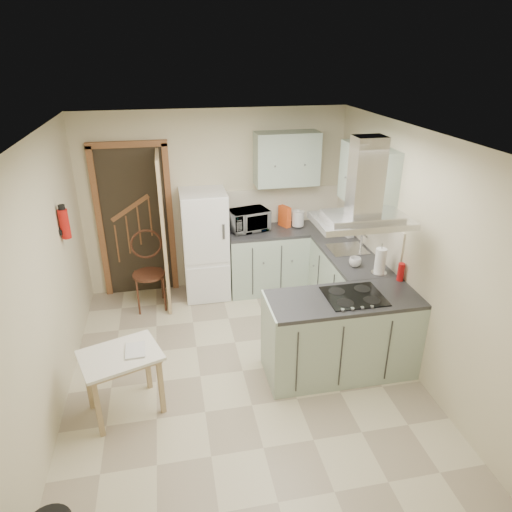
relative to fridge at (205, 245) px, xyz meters
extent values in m
plane|color=beige|center=(0.20, -1.80, -0.75)|extent=(4.20, 4.20, 0.00)
plane|color=silver|center=(0.20, -1.80, 1.75)|extent=(4.20, 4.20, 0.00)
plane|color=beige|center=(0.20, 0.30, 0.50)|extent=(3.60, 0.00, 3.60)
plane|color=beige|center=(-1.60, -1.80, 0.50)|extent=(0.00, 4.20, 4.20)
plane|color=beige|center=(2.00, -1.80, 0.50)|extent=(0.00, 4.20, 4.20)
cube|color=brown|center=(-0.90, 0.27, 0.30)|extent=(1.10, 0.12, 2.10)
cube|color=white|center=(0.00, 0.00, 0.00)|extent=(0.60, 0.60, 1.50)
cube|color=#9EB2A0|center=(0.86, 0.00, -0.30)|extent=(1.08, 0.60, 0.90)
cube|color=#9EB2A0|center=(1.70, -0.68, -0.30)|extent=(0.60, 1.95, 0.90)
cube|color=beige|center=(1.16, 0.29, 0.40)|extent=(1.68, 0.02, 0.50)
cube|color=#9EB2A0|center=(1.15, 0.12, 1.10)|extent=(0.85, 0.35, 0.70)
cube|color=#9EB2A0|center=(1.82, -0.95, 1.10)|extent=(0.35, 0.90, 0.70)
cube|color=#9EB2A0|center=(1.22, -1.98, -0.30)|extent=(1.55, 0.65, 0.90)
cube|color=black|center=(1.32, -1.98, 0.16)|extent=(0.58, 0.50, 0.01)
cube|color=silver|center=(1.32, -1.98, 0.97)|extent=(0.90, 0.55, 0.10)
cube|color=silver|center=(1.70, -0.85, 0.16)|extent=(0.45, 0.40, 0.01)
cylinder|color=#B2140F|center=(-1.54, -0.90, 0.75)|extent=(0.10, 0.10, 0.32)
cube|color=tan|center=(-0.99, -2.15, -0.42)|extent=(0.83, 0.72, 0.65)
cube|color=#55261C|center=(-0.77, -0.21, -0.27)|extent=(0.46, 0.46, 0.95)
imported|color=black|center=(0.61, 0.06, 0.29)|extent=(0.59, 0.47, 0.29)
cylinder|color=silver|center=(1.32, 0.04, 0.27)|extent=(0.20, 0.20, 0.25)
cube|color=#F0531C|center=(1.14, 0.10, 0.30)|extent=(0.15, 0.21, 0.29)
imported|color=#B5B4C1|center=(1.88, -0.46, 0.25)|extent=(0.11, 0.12, 0.21)
cylinder|color=white|center=(1.80, -1.53, 0.30)|extent=(0.16, 0.16, 0.31)
imported|color=silver|center=(1.61, -1.32, 0.20)|extent=(0.14, 0.14, 0.11)
cylinder|color=red|center=(1.95, -1.74, 0.25)|extent=(0.09, 0.09, 0.20)
imported|color=#923046|center=(-0.94, -2.14, -0.04)|extent=(0.19, 0.25, 0.11)
camera|label=1|loc=(-0.44, -5.73, 2.45)|focal=32.00mm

